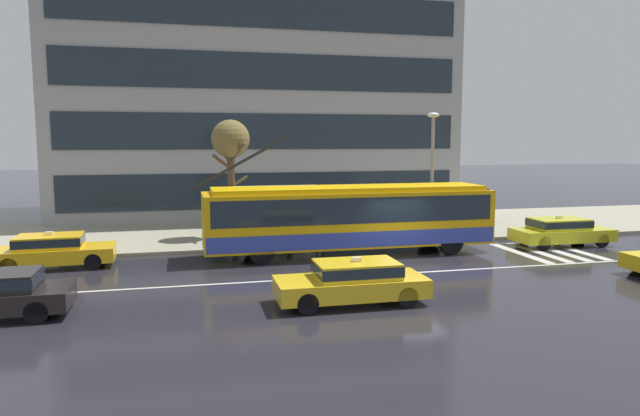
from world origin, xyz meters
name	(u,v)px	position (x,y,z in m)	size (l,w,h in m)	color
ground_plane	(409,265)	(0.00, 0.00, 0.00)	(160.00, 160.00, 0.00)	#25242B
sidewalk_slab	(344,228)	(0.00, 9.26, 0.07)	(80.00, 10.00, 0.14)	gray
crosswalk_stripe_edge_near	(520,253)	(5.56, 1.13, 0.00)	(0.44, 4.40, 0.01)	beige
crosswalk_stripe_inner_a	(538,252)	(6.46, 1.13, 0.00)	(0.44, 4.40, 0.01)	beige
crosswalk_stripe_center	(556,251)	(7.36, 1.13, 0.00)	(0.44, 4.40, 0.01)	beige
crosswalk_stripe_inner_b	(574,250)	(8.26, 1.13, 0.00)	(0.44, 4.40, 0.01)	beige
lane_centre_line	(422,272)	(0.00, -1.20, 0.00)	(72.00, 0.14, 0.01)	silver
trolleybus	(350,217)	(-1.62, 2.66, 1.60)	(12.68, 2.63, 5.11)	#EFAD0D
taxi_queued_behind_bus	(53,249)	(-13.36, 2.76, 0.70)	(4.39, 2.01, 1.39)	yellow
taxi_ahead_of_bus	(561,230)	(8.38, 2.28, 0.70)	(4.53, 1.86, 1.39)	yellow
taxi_oncoming_near	(353,280)	(-3.60, -4.41, 0.70)	(4.49, 1.79, 1.39)	yellow
bus_shelter	(278,200)	(-4.17, 6.16, 2.02)	(3.97, 1.64, 2.53)	gray
pedestrian_at_shelter	(235,206)	(-6.14, 6.45, 1.77)	(1.40, 1.40, 2.03)	navy
pedestrian_approaching_curb	(325,208)	(-2.04, 5.46, 1.68)	(1.23, 1.23, 1.93)	black
pedestrian_walking_past	(288,208)	(-3.69, 6.04, 1.65)	(1.02, 1.02, 1.91)	black
street_lamp	(432,164)	(3.02, 4.70, 3.73)	(0.60, 0.32, 5.99)	gray
street_tree_bare	(231,143)	(-6.22, 7.48, 4.68)	(1.86, 2.08, 5.68)	brown
office_tower_corner_left	(253,54)	(-3.70, 18.96, 10.59)	(25.09, 12.43, 21.16)	#9A9A9E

